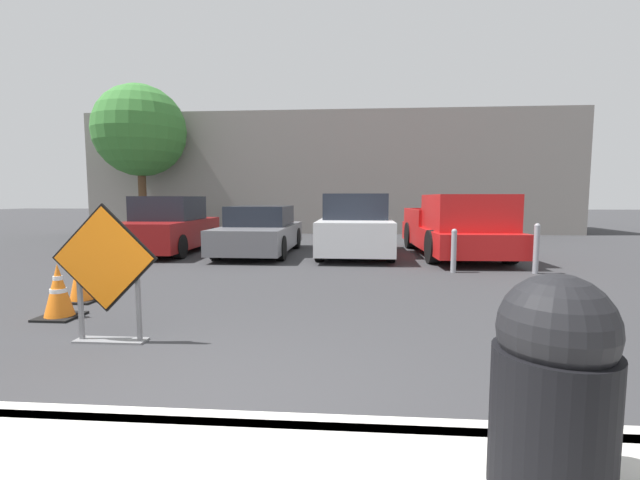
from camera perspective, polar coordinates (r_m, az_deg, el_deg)
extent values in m
plane|color=#333335|center=(12.67, -0.15, -1.34)|extent=(96.00, 96.00, 0.00)
cube|color=beige|center=(3.09, -16.26, -22.83)|extent=(29.31, 0.20, 0.14)
cube|color=black|center=(4.99, -26.78, -2.16)|extent=(1.14, 0.02, 1.14)
cube|color=orange|center=(4.98, -26.87, -2.18)|extent=(1.07, 0.02, 1.07)
cube|color=slate|center=(5.21, -26.08, -11.92)|extent=(0.76, 0.20, 0.02)
cube|color=slate|center=(5.27, -29.33, -6.90)|extent=(0.04, 0.04, 0.91)
cube|color=slate|center=(4.95, -23.06, -7.41)|extent=(0.04, 0.04, 0.91)
cube|color=black|center=(6.50, -31.36, -8.71)|extent=(0.48, 0.48, 0.03)
cone|color=orange|center=(6.43, -31.52, -5.67)|extent=(0.36, 0.36, 0.67)
cylinder|color=white|center=(6.40, -31.59, -4.37)|extent=(0.11, 0.11, 0.06)
cylinder|color=white|center=(6.43, -31.51, -5.78)|extent=(0.20, 0.20, 0.06)
cube|color=black|center=(7.33, -29.13, -7.05)|extent=(0.45, 0.45, 0.03)
cone|color=orange|center=(7.26, -29.28, -4.01)|extent=(0.33, 0.33, 0.76)
cylinder|color=white|center=(7.24, -29.34, -2.70)|extent=(0.10, 0.10, 0.07)
cylinder|color=white|center=(7.27, -29.28, -4.12)|extent=(0.18, 0.18, 0.07)
cube|color=maroon|center=(12.79, -19.53, 0.85)|extent=(1.83, 4.06, 0.75)
cube|color=#1E232D|center=(12.85, -19.46, 4.03)|extent=(1.57, 1.89, 0.66)
cylinder|color=black|center=(11.37, -18.18, -0.85)|extent=(0.21, 0.62, 0.62)
cylinder|color=black|center=(12.04, -25.29, -0.76)|extent=(0.21, 0.62, 0.62)
cylinder|color=black|center=(13.71, -14.41, 0.31)|extent=(0.21, 0.62, 0.62)
cylinder|color=black|center=(14.27, -20.55, 0.33)|extent=(0.21, 0.62, 0.62)
cube|color=slate|center=(11.93, -7.99, 0.48)|extent=(1.82, 4.27, 0.61)
cube|color=#1E232D|center=(12.00, -7.91, 3.24)|extent=(1.58, 1.97, 0.53)
cylinder|color=black|center=(10.50, -5.24, -1.10)|extent=(0.21, 0.62, 0.62)
cylinder|color=black|center=(10.91, -13.73, -0.99)|extent=(0.21, 0.62, 0.62)
cylinder|color=black|center=(13.09, -3.19, 0.24)|extent=(0.21, 0.62, 0.62)
cylinder|color=black|center=(13.42, -10.12, 0.29)|extent=(0.21, 0.62, 0.62)
cube|color=silver|center=(11.53, 4.75, 0.85)|extent=(1.92, 4.03, 0.80)
cube|color=#1E232D|center=(11.59, 4.78, 4.50)|extent=(1.67, 1.87, 0.67)
cylinder|color=black|center=(10.34, 9.41, -1.16)|extent=(0.21, 0.66, 0.65)
cylinder|color=black|center=(10.36, -0.07, -1.07)|extent=(0.21, 0.66, 0.65)
cylinder|color=black|center=(12.81, 8.62, 0.14)|extent=(0.21, 0.66, 0.65)
cylinder|color=black|center=(12.82, 0.96, 0.21)|extent=(0.21, 0.66, 0.65)
cube|color=red|center=(12.05, 17.34, 0.40)|extent=(2.13, 5.25, 0.55)
cube|color=red|center=(10.89, 19.03, 3.52)|extent=(1.86, 2.14, 0.85)
cube|color=red|center=(14.18, 15.07, 3.23)|extent=(1.84, 0.17, 0.45)
cube|color=red|center=(13.27, 20.09, 2.94)|extent=(0.19, 2.49, 0.45)
cube|color=red|center=(12.83, 12.22, 3.07)|extent=(0.19, 2.49, 0.45)
cylinder|color=black|center=(10.87, 24.00, -0.88)|extent=(0.27, 0.80, 0.79)
cylinder|color=black|center=(10.34, 14.76, -0.88)|extent=(0.27, 0.80, 0.79)
cylinder|color=black|center=(13.80, 19.24, 0.57)|extent=(0.27, 0.80, 0.79)
cylinder|color=black|center=(13.39, 11.90, 0.62)|extent=(0.27, 0.80, 0.79)
cylinder|color=black|center=(2.45, 28.45, -20.38)|extent=(0.55, 0.55, 0.69)
sphere|color=black|center=(2.30, 28.97, -10.43)|extent=(0.53, 0.53, 0.53)
cylinder|color=gray|center=(9.22, 17.40, -1.55)|extent=(0.11, 0.11, 0.85)
sphere|color=gray|center=(9.18, 17.48, 1.08)|extent=(0.12, 0.12, 0.12)
cylinder|color=gray|center=(9.72, 26.87, -1.19)|extent=(0.11, 0.11, 0.97)
sphere|color=gray|center=(9.68, 27.00, 1.66)|extent=(0.12, 0.12, 0.12)
cube|color=gray|center=(20.86, 1.40, 8.60)|extent=(21.41, 5.00, 5.25)
cylinder|color=#513823|center=(19.16, -22.55, 4.91)|extent=(0.32, 0.32, 2.88)
sphere|color=#387A33|center=(19.35, -22.87, 13.28)|extent=(3.67, 3.67, 3.67)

